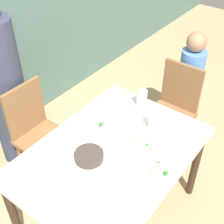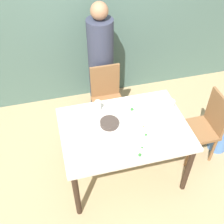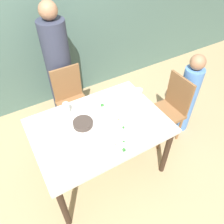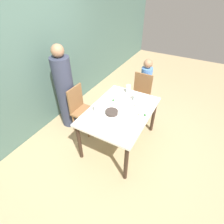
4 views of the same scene
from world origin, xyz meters
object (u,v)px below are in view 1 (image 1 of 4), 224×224
(person_adult, at_px, (6,92))
(chair_adult_spot, at_px, (37,131))
(bowl_curry, at_px, (89,156))
(glass_water_tall, at_px, (154,121))
(person_child, at_px, (188,89))
(plate_rice_adult, at_px, (142,143))
(chair_child_spot, at_px, (173,108))

(person_adult, bearing_deg, chair_adult_spot, -90.00)
(bowl_curry, distance_m, glass_water_tall, 0.55)
(person_child, distance_m, bowl_curry, 1.45)
(glass_water_tall, bearing_deg, chair_adult_spot, 111.72)
(chair_adult_spot, height_order, plate_rice_adult, chair_adult_spot)
(chair_child_spot, distance_m, glass_water_tall, 0.73)
(person_child, xyz_separation_m, plate_rice_adult, (-1.10, -0.16, 0.22))
(person_child, relative_size, plate_rice_adult, 4.49)
(bowl_curry, bearing_deg, plate_rice_adult, -32.52)
(person_adult, xyz_separation_m, glass_water_tall, (0.36, -1.25, 0.08))
(plate_rice_adult, bearing_deg, bowl_curry, 147.48)
(chair_adult_spot, xyz_separation_m, person_child, (1.28, -0.78, 0.06))
(person_adult, distance_m, plate_rice_adult, 1.29)
(plate_rice_adult, relative_size, glass_water_tall, 1.76)
(person_child, bearing_deg, glass_water_tall, -171.54)
(person_adult, relative_size, bowl_curry, 8.16)
(chair_child_spot, xyz_separation_m, bowl_curry, (-1.14, 0.04, 0.29))
(chair_adult_spot, relative_size, bowl_curry, 4.56)
(chair_child_spot, height_order, plate_rice_adult, chair_child_spot)
(bowl_curry, bearing_deg, person_adult, 81.87)
(person_child, xyz_separation_m, bowl_curry, (-1.43, 0.04, 0.24))
(chair_adult_spot, distance_m, plate_rice_adult, 1.00)
(chair_adult_spot, xyz_separation_m, glass_water_tall, (0.36, -0.91, 0.34))
(chair_child_spot, height_order, person_child, person_child)
(chair_child_spot, height_order, bowl_curry, chair_child_spot)
(chair_adult_spot, height_order, person_adult, person_adult)
(chair_adult_spot, xyz_separation_m, person_adult, (-0.00, 0.33, 0.27))
(chair_adult_spot, relative_size, person_child, 0.79)
(bowl_curry, bearing_deg, person_child, -1.77)
(person_adult, height_order, plate_rice_adult, person_adult)
(person_child, bearing_deg, chair_child_spot, 180.00)
(chair_child_spot, bearing_deg, plate_rice_adult, -78.64)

